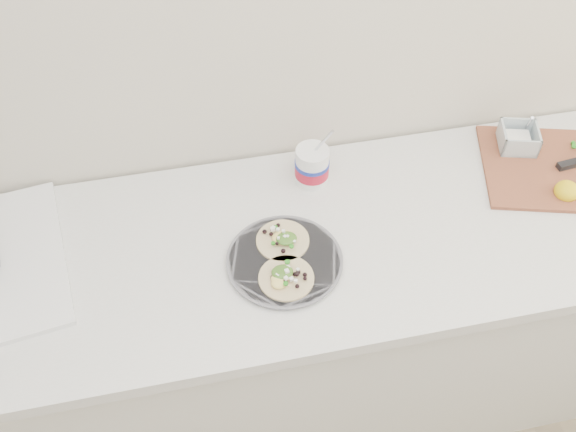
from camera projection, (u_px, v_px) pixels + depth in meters
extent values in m
cube|color=beige|center=(280.00, 38.00, 1.56)|extent=(3.50, 0.05, 2.60)
cube|color=silver|center=(301.00, 328.00, 2.03)|extent=(2.40, 0.62, 0.86)
cube|color=silver|center=(305.00, 244.00, 1.67)|extent=(2.44, 0.66, 0.04)
cylinder|color=slate|center=(284.00, 261.00, 1.60)|extent=(0.28, 0.28, 0.01)
cylinder|color=slate|center=(284.00, 260.00, 1.60)|extent=(0.29, 0.29, 0.00)
cylinder|color=white|center=(312.00, 166.00, 1.76)|extent=(0.09, 0.09, 0.11)
cylinder|color=#AB132A|center=(312.00, 168.00, 1.77)|extent=(0.09, 0.09, 0.04)
cylinder|color=#192D99|center=(312.00, 163.00, 1.75)|extent=(0.10, 0.10, 0.01)
cube|color=brown|center=(568.00, 169.00, 1.82)|extent=(0.55, 0.45, 0.01)
cube|color=white|center=(518.00, 140.00, 1.86)|extent=(0.07, 0.07, 0.03)
ellipsoid|color=yellow|center=(567.00, 189.00, 1.74)|extent=(0.07, 0.07, 0.06)
cube|color=black|center=(576.00, 163.00, 1.82)|extent=(0.12, 0.03, 0.02)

